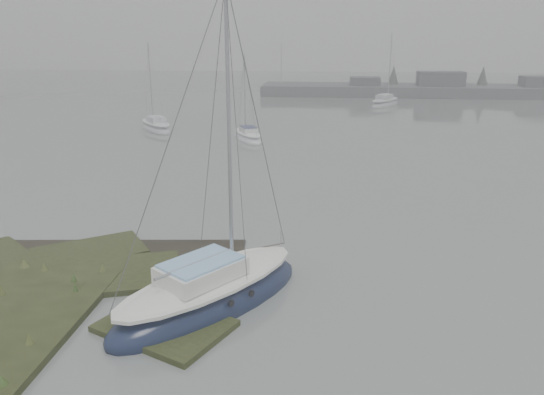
% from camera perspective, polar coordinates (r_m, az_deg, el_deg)
% --- Properties ---
extents(ground, '(160.00, 160.00, 0.00)m').
position_cam_1_polar(ground, '(44.49, -0.57, 6.72)').
color(ground, slate).
rests_on(ground, ground).
extents(far_shoreline, '(60.00, 8.00, 4.15)m').
position_cam_1_polar(far_shoreline, '(78.83, 22.40, 10.64)').
color(far_shoreline, '#4C4F51').
rests_on(far_shoreline, ground).
extents(sailboat_main, '(6.31, 7.29, 10.32)m').
position_cam_1_polar(sailboat_main, '(16.75, -6.68, -10.46)').
color(sailboat_main, '#111A34').
rests_on(sailboat_main, ground).
extents(sailboat_white, '(3.63, 5.25, 7.09)m').
position_cam_1_polar(sailboat_white, '(42.46, -2.62, 6.50)').
color(sailboat_white, white).
rests_on(sailboat_white, ground).
extents(sailboat_far_a, '(4.86, 5.69, 8.02)m').
position_cam_1_polar(sailboat_far_a, '(47.91, -12.37, 7.38)').
color(sailboat_far_a, silver).
rests_on(sailboat_far_a, ground).
extents(sailboat_far_b, '(4.85, 6.47, 8.83)m').
position_cam_1_polar(sailboat_far_b, '(64.52, 12.04, 9.85)').
color(sailboat_far_b, '#A4AAAD').
rests_on(sailboat_far_b, ground).
extents(sailboat_far_c, '(5.62, 3.90, 7.59)m').
position_cam_1_polar(sailboat_far_c, '(76.14, 1.46, 11.24)').
color(sailboat_far_c, '#AAB0B3').
rests_on(sailboat_far_c, ground).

